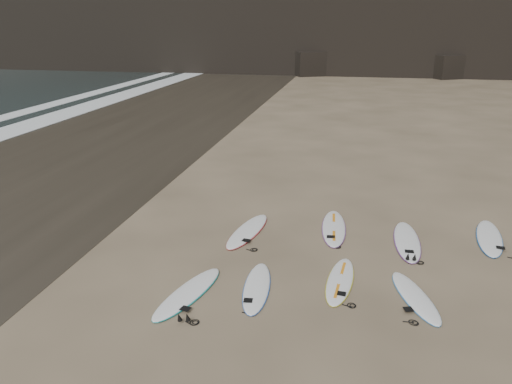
{
  "coord_description": "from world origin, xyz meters",
  "views": [
    {
      "loc": [
        -0.48,
        -10.15,
        5.63
      ],
      "look_at": [
        -2.86,
        1.57,
        1.5
      ],
      "focal_mm": 35.0,
      "sensor_mm": 36.0,
      "label": 1
    }
  ],
  "objects_px": {
    "surfboard_2": "(340,280)",
    "surfboard_5": "(248,231)",
    "surfboard_0": "(188,293)",
    "surfboard_7": "(407,241)",
    "surfboard_8": "(489,237)",
    "surfboard_3": "(415,297)",
    "surfboard_1": "(257,287)",
    "surfboard_6": "(334,227)"
  },
  "relations": [
    {
      "from": "surfboard_1",
      "to": "surfboard_3",
      "type": "bearing_deg",
      "value": -0.61
    },
    {
      "from": "surfboard_2",
      "to": "surfboard_6",
      "type": "bearing_deg",
      "value": 100.75
    },
    {
      "from": "surfboard_6",
      "to": "surfboard_3",
      "type": "bearing_deg",
      "value": -64.16
    },
    {
      "from": "surfboard_5",
      "to": "surfboard_6",
      "type": "distance_m",
      "value": 2.46
    },
    {
      "from": "surfboard_5",
      "to": "surfboard_8",
      "type": "height_order",
      "value": "same"
    },
    {
      "from": "surfboard_3",
      "to": "surfboard_5",
      "type": "distance_m",
      "value": 5.06
    },
    {
      "from": "surfboard_0",
      "to": "surfboard_6",
      "type": "height_order",
      "value": "surfboard_6"
    },
    {
      "from": "surfboard_7",
      "to": "surfboard_8",
      "type": "bearing_deg",
      "value": 16.45
    },
    {
      "from": "surfboard_0",
      "to": "surfboard_1",
      "type": "bearing_deg",
      "value": 35.34
    },
    {
      "from": "surfboard_0",
      "to": "surfboard_1",
      "type": "distance_m",
      "value": 1.51
    },
    {
      "from": "surfboard_2",
      "to": "surfboard_8",
      "type": "bearing_deg",
      "value": 44.48
    },
    {
      "from": "surfboard_0",
      "to": "surfboard_3",
      "type": "distance_m",
      "value": 4.88
    },
    {
      "from": "surfboard_6",
      "to": "surfboard_1",
      "type": "bearing_deg",
      "value": -115.26
    },
    {
      "from": "surfboard_7",
      "to": "surfboard_3",
      "type": "bearing_deg",
      "value": -91.74
    },
    {
      "from": "surfboard_2",
      "to": "surfboard_6",
      "type": "distance_m",
      "value": 3.05
    },
    {
      "from": "surfboard_3",
      "to": "surfboard_5",
      "type": "relative_size",
      "value": 0.85
    },
    {
      "from": "surfboard_0",
      "to": "surfboard_5",
      "type": "distance_m",
      "value": 3.58
    },
    {
      "from": "surfboard_7",
      "to": "surfboard_0",
      "type": "bearing_deg",
      "value": -143.16
    },
    {
      "from": "surfboard_2",
      "to": "surfboard_6",
      "type": "relative_size",
      "value": 0.86
    },
    {
      "from": "surfboard_2",
      "to": "surfboard_8",
      "type": "height_order",
      "value": "surfboard_8"
    },
    {
      "from": "surfboard_0",
      "to": "surfboard_2",
      "type": "relative_size",
      "value": 1.08
    },
    {
      "from": "surfboard_0",
      "to": "surfboard_6",
      "type": "distance_m",
      "value": 5.14
    },
    {
      "from": "surfboard_3",
      "to": "surfboard_6",
      "type": "relative_size",
      "value": 0.83
    },
    {
      "from": "surfboard_3",
      "to": "surfboard_5",
      "type": "bearing_deg",
      "value": 129.57
    },
    {
      "from": "surfboard_2",
      "to": "surfboard_1",
      "type": "bearing_deg",
      "value": -154.62
    },
    {
      "from": "surfboard_2",
      "to": "surfboard_6",
      "type": "height_order",
      "value": "surfboard_6"
    },
    {
      "from": "surfboard_6",
      "to": "surfboard_7",
      "type": "xyz_separation_m",
      "value": [
        1.97,
        -0.52,
        0.0
      ]
    },
    {
      "from": "surfboard_0",
      "to": "surfboard_2",
      "type": "distance_m",
      "value": 3.43
    },
    {
      "from": "surfboard_1",
      "to": "surfboard_5",
      "type": "distance_m",
      "value": 3.12
    },
    {
      "from": "surfboard_8",
      "to": "surfboard_2",
      "type": "bearing_deg",
      "value": -132.03
    },
    {
      "from": "surfboard_1",
      "to": "surfboard_8",
      "type": "xyz_separation_m",
      "value": [
        5.67,
        3.85,
        0.01
      ]
    },
    {
      "from": "surfboard_0",
      "to": "surfboard_3",
      "type": "height_order",
      "value": "surfboard_0"
    },
    {
      "from": "surfboard_0",
      "to": "surfboard_8",
      "type": "xyz_separation_m",
      "value": [
        7.09,
        4.39,
        0.0
      ]
    },
    {
      "from": "surfboard_7",
      "to": "surfboard_8",
      "type": "relative_size",
      "value": 1.03
    },
    {
      "from": "surfboard_8",
      "to": "surfboard_0",
      "type": "bearing_deg",
      "value": -139.65
    },
    {
      "from": "surfboard_8",
      "to": "surfboard_5",
      "type": "bearing_deg",
      "value": -163.97
    },
    {
      "from": "surfboard_5",
      "to": "surfboard_6",
      "type": "relative_size",
      "value": 0.98
    },
    {
      "from": "surfboard_2",
      "to": "surfboard_7",
      "type": "distance_m",
      "value": 3.02
    },
    {
      "from": "surfboard_0",
      "to": "surfboard_7",
      "type": "xyz_separation_m",
      "value": [
        4.87,
        3.72,
        0.0
      ]
    },
    {
      "from": "surfboard_2",
      "to": "surfboard_5",
      "type": "relative_size",
      "value": 0.88
    },
    {
      "from": "surfboard_1",
      "to": "surfboard_7",
      "type": "distance_m",
      "value": 4.7
    },
    {
      "from": "surfboard_2",
      "to": "surfboard_7",
      "type": "xyz_separation_m",
      "value": [
        1.67,
        2.51,
        0.01
      ]
    }
  ]
}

